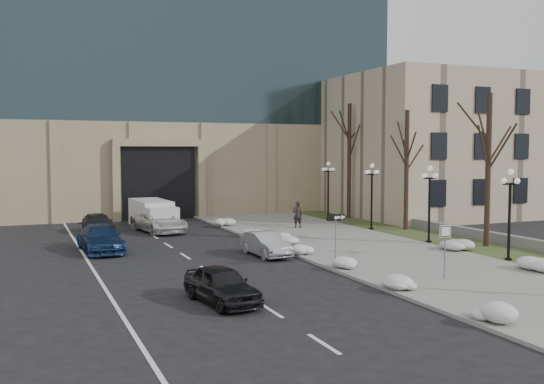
% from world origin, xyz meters
% --- Properties ---
extents(ground, '(160.00, 160.00, 0.00)m').
position_xyz_m(ground, '(0.00, 0.00, 0.00)').
color(ground, black).
rests_on(ground, ground).
extents(sidewalk, '(9.00, 40.00, 0.12)m').
position_xyz_m(sidewalk, '(3.50, 14.00, 0.06)').
color(sidewalk, gray).
rests_on(sidewalk, ground).
extents(curb, '(0.30, 40.00, 0.14)m').
position_xyz_m(curb, '(-1.00, 14.00, 0.07)').
color(curb, gray).
rests_on(curb, ground).
extents(grass_strip, '(4.00, 40.00, 0.10)m').
position_xyz_m(grass_strip, '(10.00, 14.00, 0.05)').
color(grass_strip, '#3C4A25').
rests_on(grass_strip, ground).
extents(stone_wall, '(0.50, 30.00, 0.70)m').
position_xyz_m(stone_wall, '(12.00, 16.00, 0.35)').
color(stone_wall, gray).
rests_on(stone_wall, ground).
extents(office_tower, '(40.00, 24.70, 36.00)m').
position_xyz_m(office_tower, '(-2.01, 43.58, 18.49)').
color(office_tower, tan).
rests_on(office_tower, ground).
extents(classical_building, '(22.00, 18.12, 12.00)m').
position_xyz_m(classical_building, '(22.00, 27.98, 6.00)').
color(classical_building, '#BBAA8C').
rests_on(classical_building, ground).
extents(car_a, '(2.25, 4.29, 1.39)m').
position_xyz_m(car_a, '(-7.79, 3.71, 0.70)').
color(car_a, black).
rests_on(car_a, ground).
extents(car_b, '(1.65, 4.05, 1.30)m').
position_xyz_m(car_b, '(-2.50, 12.36, 0.65)').
color(car_b, '#A6A8AE').
rests_on(car_b, ground).
extents(car_c, '(2.34, 5.19, 1.47)m').
position_xyz_m(car_c, '(-10.51, 17.29, 0.74)').
color(car_c, navy).
rests_on(car_c, ground).
extents(car_d, '(3.24, 5.57, 1.46)m').
position_xyz_m(car_d, '(-5.67, 23.91, 0.73)').
color(car_d, white).
rests_on(car_d, ground).
extents(car_e, '(2.05, 4.32, 1.43)m').
position_xyz_m(car_e, '(-9.70, 25.14, 0.71)').
color(car_e, '#2A2B2F').
rests_on(car_e, ground).
extents(pedestrian, '(0.72, 0.50, 1.90)m').
position_xyz_m(pedestrian, '(3.77, 21.64, 1.07)').
color(pedestrian, black).
rests_on(pedestrian, sidewalk).
extents(box_truck, '(2.55, 6.41, 2.00)m').
position_xyz_m(box_truck, '(-5.61, 26.70, 0.97)').
color(box_truck, silver).
rests_on(box_truck, ground).
extents(one_way_sign, '(0.99, 0.27, 2.65)m').
position_xyz_m(one_way_sign, '(-0.55, 7.83, 2.18)').
color(one_way_sign, slate).
rests_on(one_way_sign, ground).
extents(keep_sign, '(0.53, 0.13, 2.46)m').
position_xyz_m(keep_sign, '(2.32, 3.55, 1.81)').
color(keep_sign, slate).
rests_on(keep_sign, ground).
extents(snow_clump_a, '(1.10, 1.60, 0.36)m').
position_xyz_m(snow_clump_a, '(-0.43, -2.20, 0.30)').
color(snow_clump_a, silver).
rests_on(snow_clump_a, sidewalk).
extents(snow_clump_b, '(1.10, 1.60, 0.36)m').
position_xyz_m(snow_clump_b, '(-0.58, 2.74, 0.30)').
color(snow_clump_b, silver).
rests_on(snow_clump_b, sidewalk).
extents(snow_clump_c, '(1.10, 1.60, 0.36)m').
position_xyz_m(snow_clump_c, '(-0.51, 7.57, 0.30)').
color(snow_clump_c, silver).
rests_on(snow_clump_c, sidewalk).
extents(snow_clump_d, '(1.10, 1.60, 0.36)m').
position_xyz_m(snow_clump_d, '(-0.62, 11.39, 0.30)').
color(snow_clump_d, silver).
rests_on(snow_clump_d, sidewalk).
extents(snow_clump_e, '(1.10, 1.60, 0.36)m').
position_xyz_m(snow_clump_e, '(-0.30, 15.46, 0.30)').
color(snow_clump_e, silver).
rests_on(snow_clump_e, sidewalk).
extents(snow_clump_f, '(1.10, 1.60, 0.36)m').
position_xyz_m(snow_clump_f, '(-0.40, 19.93, 0.30)').
color(snow_clump_f, silver).
rests_on(snow_clump_f, sidewalk).
extents(snow_clump_g, '(1.10, 1.60, 0.36)m').
position_xyz_m(snow_clump_g, '(-0.78, 25.14, 0.30)').
color(snow_clump_g, silver).
rests_on(snow_clump_g, sidewalk).
extents(snow_clump_h, '(1.10, 1.60, 0.36)m').
position_xyz_m(snow_clump_h, '(7.69, 3.30, 0.30)').
color(snow_clump_h, silver).
rests_on(snow_clump_h, sidewalk).
extents(snow_clump_i, '(1.10, 1.60, 0.36)m').
position_xyz_m(snow_clump_i, '(7.84, 9.33, 0.30)').
color(snow_clump_i, silver).
rests_on(snow_clump_i, sidewalk).
extents(lamppost_a, '(1.18, 1.18, 4.76)m').
position_xyz_m(lamppost_a, '(8.30, 6.00, 3.07)').
color(lamppost_a, black).
rests_on(lamppost_a, ground).
extents(lamppost_b, '(1.18, 1.18, 4.76)m').
position_xyz_m(lamppost_b, '(8.30, 12.50, 3.07)').
color(lamppost_b, black).
rests_on(lamppost_b, ground).
extents(lamppost_c, '(1.18, 1.18, 4.76)m').
position_xyz_m(lamppost_c, '(8.30, 19.00, 3.07)').
color(lamppost_c, black).
rests_on(lamppost_c, ground).
extents(lamppost_d, '(1.18, 1.18, 4.76)m').
position_xyz_m(lamppost_d, '(8.30, 25.50, 3.07)').
color(lamppost_d, black).
rests_on(lamppost_d, ground).
extents(tree_near, '(3.20, 3.20, 9.00)m').
position_xyz_m(tree_near, '(10.50, 10.00, 5.83)').
color(tree_near, black).
rests_on(tree_near, ground).
extents(tree_mid, '(3.20, 3.20, 8.50)m').
position_xyz_m(tree_mid, '(10.50, 18.00, 5.50)').
color(tree_mid, black).
rests_on(tree_mid, ground).
extents(tree_far, '(3.20, 3.20, 9.50)m').
position_xyz_m(tree_far, '(10.50, 26.00, 6.15)').
color(tree_far, black).
rests_on(tree_far, ground).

